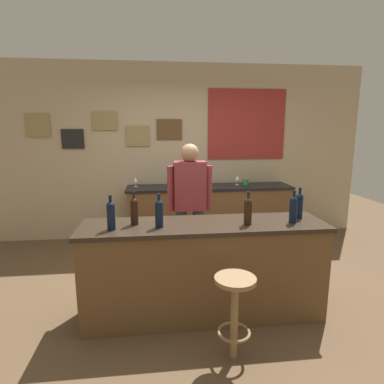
# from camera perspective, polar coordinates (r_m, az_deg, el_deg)

# --- Properties ---
(ground_plane) EXTENTS (10.00, 10.00, 0.00)m
(ground_plane) POSITION_cam_1_polar(r_m,az_deg,el_deg) (3.73, 1.08, -17.42)
(ground_plane) COLOR brown
(back_wall) EXTENTS (6.00, 0.09, 2.80)m
(back_wall) POSITION_cam_1_polar(r_m,az_deg,el_deg) (5.31, -1.68, 7.20)
(back_wall) COLOR tan
(back_wall) RESTS_ON ground_plane
(bar_counter) EXTENTS (2.29, 0.60, 0.92)m
(bar_counter) POSITION_cam_1_polar(r_m,az_deg,el_deg) (3.17, 2.11, -13.52)
(bar_counter) COLOR brown
(bar_counter) RESTS_ON ground_plane
(side_counter) EXTENTS (2.57, 0.56, 0.90)m
(side_counter) POSITION_cam_1_polar(r_m,az_deg,el_deg) (5.14, 3.06, -3.86)
(side_counter) COLOR brown
(side_counter) RESTS_ON ground_plane
(bartender) EXTENTS (0.52, 0.21, 1.62)m
(bartender) POSITION_cam_1_polar(r_m,az_deg,el_deg) (3.73, -0.39, -1.96)
(bartender) COLOR #384766
(bartender) RESTS_ON ground_plane
(bar_stool) EXTENTS (0.32, 0.32, 0.68)m
(bar_stool) POSITION_cam_1_polar(r_m,az_deg,el_deg) (2.64, 7.56, -19.08)
(bar_stool) COLOR olive
(bar_stool) RESTS_ON ground_plane
(wine_bottle_a) EXTENTS (0.07, 0.07, 0.31)m
(wine_bottle_a) POSITION_cam_1_polar(r_m,az_deg,el_deg) (2.87, -14.18, -3.89)
(wine_bottle_a) COLOR black
(wine_bottle_a) RESTS_ON bar_counter
(wine_bottle_b) EXTENTS (0.07, 0.07, 0.31)m
(wine_bottle_b) POSITION_cam_1_polar(r_m,az_deg,el_deg) (2.98, -10.21, -3.18)
(wine_bottle_b) COLOR black
(wine_bottle_b) RESTS_ON bar_counter
(wine_bottle_c) EXTENTS (0.07, 0.07, 0.31)m
(wine_bottle_c) POSITION_cam_1_polar(r_m,az_deg,el_deg) (2.86, -5.85, -3.63)
(wine_bottle_c) COLOR black
(wine_bottle_c) RESTS_ON bar_counter
(wine_bottle_d) EXTENTS (0.07, 0.07, 0.31)m
(wine_bottle_d) POSITION_cam_1_polar(r_m,az_deg,el_deg) (2.97, 9.89, -3.18)
(wine_bottle_d) COLOR black
(wine_bottle_d) RESTS_ON bar_counter
(wine_bottle_e) EXTENTS (0.07, 0.07, 0.31)m
(wine_bottle_e) POSITION_cam_1_polar(r_m,az_deg,el_deg) (3.14, 17.52, -2.79)
(wine_bottle_e) COLOR black
(wine_bottle_e) RESTS_ON bar_counter
(wine_bottle_f) EXTENTS (0.07, 0.07, 0.31)m
(wine_bottle_f) POSITION_cam_1_polar(r_m,az_deg,el_deg) (3.30, 18.46, -2.15)
(wine_bottle_f) COLOR black
(wine_bottle_f) RESTS_ON bar_counter
(wine_glass_a) EXTENTS (0.07, 0.07, 0.16)m
(wine_glass_a) POSITION_cam_1_polar(r_m,az_deg,el_deg) (5.03, -9.97, 2.15)
(wine_glass_a) COLOR silver
(wine_glass_a) RESTS_ON side_counter
(wine_glass_b) EXTENTS (0.07, 0.07, 0.16)m
(wine_glass_b) POSITION_cam_1_polar(r_m,az_deg,el_deg) (4.92, 1.84, 2.11)
(wine_glass_b) COLOR silver
(wine_glass_b) RESTS_ON side_counter
(wine_glass_c) EXTENTS (0.07, 0.07, 0.16)m
(wine_glass_c) POSITION_cam_1_polar(r_m,az_deg,el_deg) (5.18, 8.02, 2.46)
(wine_glass_c) COLOR silver
(wine_glass_c) RESTS_ON side_counter
(coffee_mug) EXTENTS (0.12, 0.08, 0.09)m
(coffee_mug) POSITION_cam_1_polar(r_m,az_deg,el_deg) (5.20, 9.48, 1.77)
(coffee_mug) COLOR #338C4C
(coffee_mug) RESTS_ON side_counter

